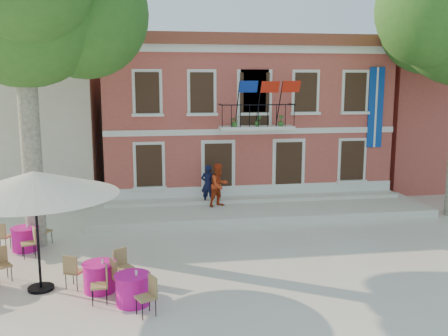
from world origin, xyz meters
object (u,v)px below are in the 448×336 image
(pedestrian_navy, at_px, (208,184))
(pedestrian_orange, at_px, (219,185))
(patio_umbrella, at_px, (34,184))
(cafe_table_1, at_px, (133,288))
(cafe_table_4, at_px, (100,275))
(cafe_table_3, at_px, (25,238))
(plane_tree_west, at_px, (21,2))

(pedestrian_navy, relative_size, pedestrian_orange, 0.93)
(patio_umbrella, xyz_separation_m, cafe_table_1, (2.44, -1.27, -2.46))
(cafe_table_4, bearing_deg, pedestrian_orange, 59.80)
(patio_umbrella, height_order, cafe_table_3, patio_umbrella)
(pedestrian_orange, bearing_deg, patio_umbrella, -160.25)
(patio_umbrella, xyz_separation_m, pedestrian_navy, (5.43, 7.50, -1.74))
(cafe_table_4, bearing_deg, pedestrian_navy, 63.71)
(pedestrian_orange, relative_size, cafe_table_3, 0.99)
(patio_umbrella, xyz_separation_m, cafe_table_3, (-1.13, 3.36, -2.45))
(cafe_table_3, bearing_deg, pedestrian_navy, 32.22)
(plane_tree_west, xyz_separation_m, cafe_table_1, (3.30, -5.12, -7.47))
(patio_umbrella, distance_m, cafe_table_1, 3.69)
(pedestrian_orange, relative_size, cafe_table_1, 0.95)
(patio_umbrella, xyz_separation_m, cafe_table_4, (1.56, -0.33, -2.45))
(pedestrian_navy, bearing_deg, cafe_table_4, 83.92)
(patio_umbrella, distance_m, pedestrian_navy, 9.42)
(pedestrian_navy, distance_m, cafe_table_1, 9.29)
(patio_umbrella, height_order, pedestrian_navy, patio_umbrella)
(plane_tree_west, xyz_separation_m, patio_umbrella, (0.86, -3.85, -5.01))
(plane_tree_west, distance_m, pedestrian_navy, 9.92)
(cafe_table_4, bearing_deg, patio_umbrella, 168.03)
(plane_tree_west, bearing_deg, cafe_table_1, -57.17)
(plane_tree_west, distance_m, cafe_table_3, 7.48)
(pedestrian_navy, distance_m, cafe_table_3, 7.78)
(pedestrian_orange, bearing_deg, cafe_table_3, 177.13)
(pedestrian_navy, bearing_deg, cafe_table_1, 91.40)
(patio_umbrella, bearing_deg, cafe_table_1, -27.51)
(cafe_table_1, relative_size, cafe_table_3, 1.04)
(cafe_table_3, bearing_deg, cafe_table_1, -52.42)
(pedestrian_navy, bearing_deg, cafe_table_3, 52.44)
(cafe_table_4, bearing_deg, cafe_table_1, -46.92)
(pedestrian_navy, height_order, pedestrian_orange, pedestrian_orange)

